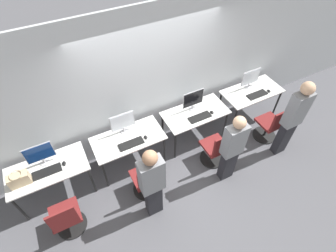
{
  "coord_description": "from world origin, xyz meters",
  "views": [
    {
      "loc": [
        -1.42,
        -2.61,
        4.29
      ],
      "look_at": [
        0.0,
        0.13,
        0.9
      ],
      "focal_mm": 28.0,
      "sensor_mm": 36.0,
      "label": 1
    }
  ],
  "objects_px": {
    "keyboard_left": "(131,144)",
    "office_chair_far_right": "(270,126)",
    "monitor_left": "(123,122)",
    "person_right": "(232,148)",
    "mouse_far_right": "(269,91)",
    "mouse_right": "(212,112)",
    "monitor_far_right": "(251,78)",
    "keyboard_far_right": "(257,95)",
    "monitor_right": "(193,100)",
    "handbag": "(19,179)",
    "keyboard_right": "(200,117)",
    "person_far_right": "(293,117)",
    "mouse_far_left": "(64,163)",
    "office_chair_right": "(216,150)",
    "keyboard_far_left": "(47,172)",
    "office_chair_far_left": "(67,219)",
    "monitor_far_left": "(40,154)",
    "mouse_left": "(146,137)",
    "office_chair_left": "(147,181)",
    "person_left": "(152,183)"
  },
  "relations": [
    {
      "from": "keyboard_left",
      "to": "office_chair_far_right",
      "type": "relative_size",
      "value": 0.5
    },
    {
      "from": "monitor_left",
      "to": "person_right",
      "type": "distance_m",
      "value": 1.91
    },
    {
      "from": "mouse_far_right",
      "to": "office_chair_far_right",
      "type": "bearing_deg",
      "value": -118.29
    },
    {
      "from": "mouse_right",
      "to": "monitor_far_right",
      "type": "distance_m",
      "value": 1.17
    },
    {
      "from": "keyboard_far_right",
      "to": "monitor_right",
      "type": "bearing_deg",
      "value": 169.13
    },
    {
      "from": "person_right",
      "to": "handbag",
      "type": "height_order",
      "value": "person_right"
    },
    {
      "from": "monitor_left",
      "to": "keyboard_right",
      "type": "bearing_deg",
      "value": -13.54
    },
    {
      "from": "keyboard_right",
      "to": "mouse_far_right",
      "type": "distance_m",
      "value": 1.67
    },
    {
      "from": "monitor_right",
      "to": "keyboard_far_right",
      "type": "height_order",
      "value": "monitor_right"
    },
    {
      "from": "person_right",
      "to": "person_far_right",
      "type": "distance_m",
      "value": 1.31
    },
    {
      "from": "mouse_far_left",
      "to": "office_chair_right",
      "type": "xyz_separation_m",
      "value": [
        2.56,
        -0.66,
        -0.41
      ]
    },
    {
      "from": "keyboard_far_left",
      "to": "handbag",
      "type": "bearing_deg",
      "value": -175.17
    },
    {
      "from": "mouse_far_right",
      "to": "office_chair_far_right",
      "type": "height_order",
      "value": "office_chair_far_right"
    },
    {
      "from": "person_far_right",
      "to": "office_chair_far_left",
      "type": "bearing_deg",
      "value": 175.5
    },
    {
      "from": "monitor_far_left",
      "to": "mouse_left",
      "type": "xyz_separation_m",
      "value": [
        1.67,
        -0.28,
        -0.22
      ]
    },
    {
      "from": "keyboard_right",
      "to": "office_chair_far_right",
      "type": "xyz_separation_m",
      "value": [
        1.38,
        -0.56,
        -0.4
      ]
    },
    {
      "from": "mouse_far_left",
      "to": "keyboard_far_right",
      "type": "xyz_separation_m",
      "value": [
        3.89,
        -0.11,
        -0.01
      ]
    },
    {
      "from": "monitor_far_left",
      "to": "keyboard_right",
      "type": "relative_size",
      "value": 0.99
    },
    {
      "from": "handbag",
      "to": "mouse_left",
      "type": "bearing_deg",
      "value": -1.22
    },
    {
      "from": "office_chair_left",
      "to": "office_chair_far_right",
      "type": "distance_m",
      "value": 2.75
    },
    {
      "from": "keyboard_far_left",
      "to": "monitor_far_left",
      "type": "bearing_deg",
      "value": 90.0
    },
    {
      "from": "mouse_right",
      "to": "office_chair_far_right",
      "type": "height_order",
      "value": "office_chair_far_right"
    },
    {
      "from": "keyboard_left",
      "to": "office_chair_left",
      "type": "relative_size",
      "value": 0.5
    },
    {
      "from": "keyboard_left",
      "to": "person_right",
      "type": "relative_size",
      "value": 0.28
    },
    {
      "from": "monitor_far_left",
      "to": "mouse_far_left",
      "type": "bearing_deg",
      "value": -32.11
    },
    {
      "from": "mouse_right",
      "to": "monitor_far_right",
      "type": "xyz_separation_m",
      "value": [
        1.11,
        0.29,
        0.22
      ]
    },
    {
      "from": "office_chair_far_right",
      "to": "handbag",
      "type": "distance_m",
      "value": 4.6
    },
    {
      "from": "keyboard_far_left",
      "to": "office_chair_right",
      "type": "relative_size",
      "value": 0.5
    },
    {
      "from": "office_chair_left",
      "to": "person_right",
      "type": "relative_size",
      "value": 0.57
    },
    {
      "from": "monitor_far_left",
      "to": "keyboard_far_right",
      "type": "distance_m",
      "value": 4.18
    },
    {
      "from": "mouse_far_left",
      "to": "monitor_left",
      "type": "xyz_separation_m",
      "value": [
        1.11,
        0.21,
        0.22
      ]
    },
    {
      "from": "mouse_far_left",
      "to": "office_chair_left",
      "type": "xyz_separation_m",
      "value": [
        1.13,
        -0.67,
        -0.41
      ]
    },
    {
      "from": "person_far_right",
      "to": "keyboard_far_left",
      "type": "bearing_deg",
      "value": 166.22
    },
    {
      "from": "monitor_far_left",
      "to": "monitor_right",
      "type": "bearing_deg",
      "value": -0.39
    },
    {
      "from": "monitor_left",
      "to": "monitor_far_right",
      "type": "bearing_deg",
      "value": -0.81
    },
    {
      "from": "keyboard_far_left",
      "to": "handbag",
      "type": "height_order",
      "value": "handbag"
    },
    {
      "from": "office_chair_left",
      "to": "keyboard_right",
      "type": "distance_m",
      "value": 1.53
    },
    {
      "from": "keyboard_right",
      "to": "person_right",
      "type": "bearing_deg",
      "value": -86.66
    },
    {
      "from": "monitor_left",
      "to": "mouse_right",
      "type": "distance_m",
      "value": 1.71
    },
    {
      "from": "mouse_far_right",
      "to": "keyboard_left",
      "type": "bearing_deg",
      "value": 179.64
    },
    {
      "from": "mouse_far_left",
      "to": "keyboard_right",
      "type": "xyz_separation_m",
      "value": [
        2.5,
        -0.12,
        -0.01
      ]
    },
    {
      "from": "person_left",
      "to": "mouse_right",
      "type": "bearing_deg",
      "value": 28.58
    },
    {
      "from": "office_chair_right",
      "to": "office_chair_far_right",
      "type": "xyz_separation_m",
      "value": [
        1.33,
        -0.01,
        0.0
      ]
    },
    {
      "from": "person_left",
      "to": "keyboard_right",
      "type": "xyz_separation_m",
      "value": [
        1.41,
        0.92,
        -0.12
      ]
    },
    {
      "from": "monitor_right",
      "to": "office_chair_far_right",
      "type": "bearing_deg",
      "value": -30.92
    },
    {
      "from": "person_left",
      "to": "person_far_right",
      "type": "relative_size",
      "value": 0.93
    },
    {
      "from": "mouse_far_left",
      "to": "office_chair_far_right",
      "type": "height_order",
      "value": "office_chair_far_right"
    },
    {
      "from": "monitor_left",
      "to": "keyboard_left",
      "type": "xyz_separation_m",
      "value": [
        0.0,
        -0.33,
        -0.23
      ]
    },
    {
      "from": "mouse_far_left",
      "to": "monitor_far_right",
      "type": "bearing_deg",
      "value": 2.57
    },
    {
      "from": "keyboard_right",
      "to": "person_right",
      "type": "xyz_separation_m",
      "value": [
        0.05,
        -0.91,
        0.08
      ]
    }
  ]
}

